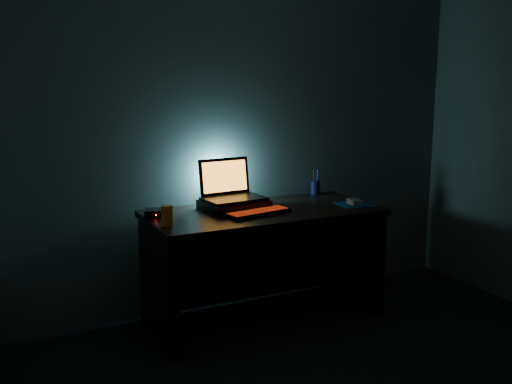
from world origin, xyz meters
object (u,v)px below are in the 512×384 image
juice_glass (167,215)px  router (157,213)px  mouse (354,202)px  pen_cup (315,188)px  keyboard (258,213)px  laptop (230,190)px

juice_glass → router: (0.01, 0.24, -0.04)m
router → juice_glass: bearing=-71.5°
mouse → router: router is taller
pen_cup → router: 1.26m
keyboard → pen_cup: size_ratio=4.40×
keyboard → juice_glass: juice_glass is taller
keyboard → router: 0.62m
laptop → mouse: size_ratio=3.69×
mouse → juice_glass: size_ratio=0.94×
keyboard → mouse: size_ratio=4.03×
laptop → keyboard: 0.29m
mouse → pen_cup: (-0.04, 0.42, 0.03)m
laptop → router: bearing=179.1°
laptop → keyboard: size_ratio=0.92×
mouse → pen_cup: bearing=104.6°
keyboard → juice_glass: bearing=170.3°
pen_cup → mouse: bearing=-84.0°
laptop → router: laptop is taller
mouse → router: size_ratio=0.65×
mouse → juice_glass: (-1.30, 0.01, 0.04)m
keyboard → router: router is taller
juice_glass → mouse: bearing=-0.3°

